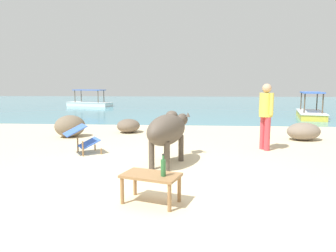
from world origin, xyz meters
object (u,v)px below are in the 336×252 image
low_bench_table (151,179)px  deck_chair_near (82,137)px  cow (168,130)px  boat_yellow (311,112)px  boat_white (90,103)px  bottle (163,167)px  person_standing (266,112)px

low_bench_table → deck_chair_near: deck_chair_near is taller
cow → boat_yellow: bearing=-16.9°
boat_yellow → boat_white: same height
low_bench_table → boat_yellow: boat_yellow is taller
boat_yellow → boat_white: 15.86m
bottle → boat_white: size_ratio=0.08×
low_bench_table → boat_yellow: 13.37m
cow → boat_white: (-7.50, 17.27, -0.45)m
bottle → boat_yellow: 13.36m
cow → bottle: cow is taller
low_bench_table → boat_white: (-7.42, 19.30, -0.08)m
deck_chair_near → person_standing: 4.42m
cow → bottle: bearing=-160.6°
bottle → deck_chair_near: bearing=126.6°
boat_white → boat_yellow: bearing=-10.9°
person_standing → boat_white: size_ratio=0.42×
bottle → person_standing: person_standing is taller
bottle → person_standing: size_ratio=0.18×
deck_chair_near → boat_white: size_ratio=0.24×
boat_white → person_standing: bearing=-40.4°
bottle → deck_chair_near: (-2.15, 2.90, -0.13)m
low_bench_table → bottle: bearing=-6.4°
deck_chair_near → person_standing: (4.32, 0.77, 0.56)m
deck_chair_near → bottle: bearing=-86.6°
bottle → person_standing: (2.17, 3.67, 0.43)m
bottle → boat_white: (-7.59, 19.37, -0.27)m
cow → deck_chair_near: bearing=85.6°
person_standing → cow: bearing=12.7°
person_standing → low_bench_table: bearing=34.9°
boat_white → bottle: bearing=-50.8°
deck_chair_near → boat_yellow: bearing=13.2°
cow → low_bench_table: bearing=-165.4°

